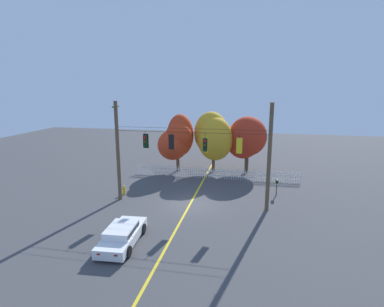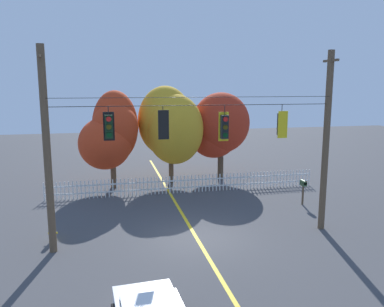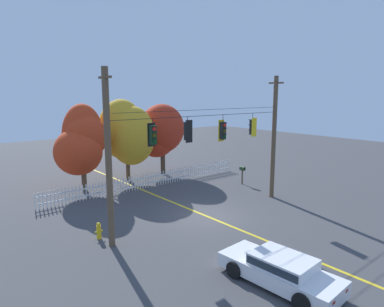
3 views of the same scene
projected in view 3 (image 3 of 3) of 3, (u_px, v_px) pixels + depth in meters
ground at (207, 216)px, 19.18m from camera, size 80.00×80.00×0.00m
lane_centerline_stripe at (207, 216)px, 19.18m from camera, size 0.16×36.00×0.01m
signal_support_span at (208, 146)px, 18.48m from camera, size 12.02×1.10×8.00m
traffic_signal_eastbound_side at (153, 135)px, 16.12m from camera, size 0.43×0.38×1.35m
traffic_signal_northbound_primary at (188, 131)px, 17.43m from camera, size 0.43×0.38×1.33m
traffic_signal_westbound_side at (223, 131)px, 19.08m from camera, size 0.43×0.38×1.51m
traffic_signal_southbound_primary at (253, 127)px, 20.65m from camera, size 0.43×0.38×1.42m
white_picket_fence at (152, 180)px, 25.24m from camera, size 16.56×0.06×1.07m
autumn_maple_near_fence at (82, 142)px, 23.56m from camera, size 3.75×3.64×6.20m
autumn_maple_mid at (127, 132)px, 26.32m from camera, size 4.23×3.82×6.48m
autumn_oak_far_east at (160, 132)px, 28.92m from camera, size 4.10×3.47×6.03m
parked_car at (280, 269)px, 12.21m from camera, size 2.09×4.58×1.15m
fire_hydrant at (99, 231)px, 16.17m from camera, size 0.38×0.22×0.81m
roadside_mailbox at (242, 170)px, 25.90m from camera, size 0.25×0.44×1.39m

